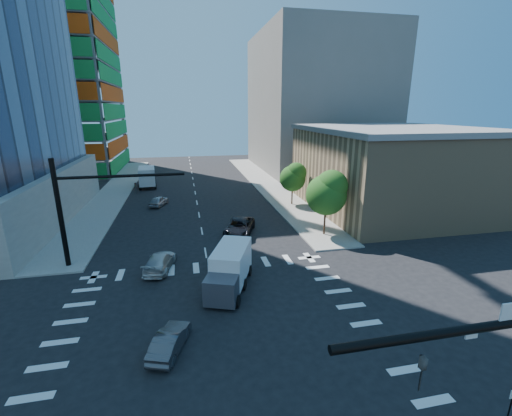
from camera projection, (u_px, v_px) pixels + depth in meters
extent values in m
plane|color=black|center=(219.00, 332.00, 20.34)|extent=(160.00, 160.00, 0.00)
cube|color=silver|center=(219.00, 332.00, 20.34)|extent=(20.00, 20.00, 0.01)
cube|color=gray|center=(266.00, 184.00, 60.38)|extent=(5.00, 60.00, 0.15)
cube|color=gray|center=(116.00, 190.00, 55.41)|extent=(5.00, 60.00, 0.15)
cube|color=#198B39|center=(109.00, 48.00, 68.77)|extent=(0.12, 24.00, 49.00)
cube|color=#CD440C|center=(9.00, 32.00, 54.43)|extent=(24.00, 0.12, 49.00)
cube|color=tan|center=(392.00, 171.00, 44.59)|extent=(20.00, 22.00, 10.00)
cube|color=slate|center=(396.00, 129.00, 43.11)|extent=(20.50, 22.50, 0.60)
cube|color=slate|center=(316.00, 103.00, 73.47)|extent=(24.00, 30.00, 28.00)
imported|color=black|center=(421.00, 373.00, 8.53)|extent=(0.16, 0.20, 1.00)
cylinder|color=black|center=(60.00, 214.00, 27.56)|extent=(0.40, 0.40, 9.00)
cylinder|color=black|center=(122.00, 176.00, 27.74)|extent=(10.00, 0.24, 0.24)
imported|color=black|center=(136.00, 189.00, 28.25)|extent=(0.16, 0.20, 1.00)
cylinder|color=#382316|center=(324.00, 224.00, 35.62)|extent=(0.20, 0.20, 2.27)
sphere|color=#204712|center=(326.00, 195.00, 34.76)|extent=(4.16, 4.16, 4.16)
sphere|color=#2A6A23|center=(332.00, 186.00, 34.28)|extent=(3.25, 3.25, 3.25)
cylinder|color=#382316|center=(292.00, 197.00, 47.00)|extent=(0.20, 0.20, 1.92)
sphere|color=#204712|center=(293.00, 178.00, 46.27)|extent=(3.52, 3.52, 3.52)
sphere|color=#2A6A23|center=(296.00, 173.00, 45.84)|extent=(2.75, 2.75, 2.75)
cylinder|color=black|center=(509.00, 412.00, 13.71)|extent=(0.06, 0.06, 2.20)
imported|color=black|center=(239.00, 227.00, 36.06)|extent=(4.44, 6.32, 1.60)
imported|color=#BCBCBC|center=(160.00, 262.00, 28.19)|extent=(2.85, 5.02, 1.37)
imported|color=#989A9F|center=(159.00, 201.00, 46.79)|extent=(2.73, 4.25, 1.35)
imported|color=#444348|center=(170.00, 341.00, 18.67)|extent=(2.46, 3.96, 1.23)
cube|color=silver|center=(229.00, 268.00, 24.68)|extent=(3.76, 5.16, 2.43)
cube|color=#45434C|center=(229.00, 275.00, 24.85)|extent=(2.61, 2.34, 1.78)
cube|color=silver|center=(147.00, 175.00, 58.22)|extent=(2.97, 5.47, 2.74)
cube|color=#45434C|center=(147.00, 179.00, 58.41)|extent=(2.58, 2.10, 2.00)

